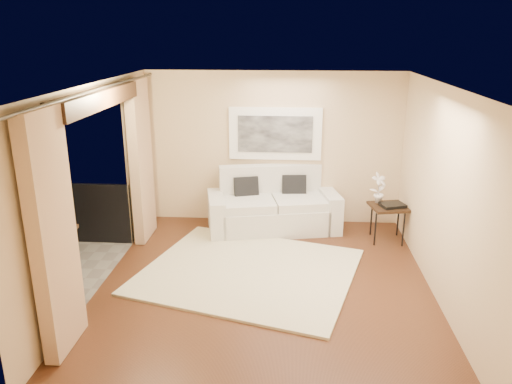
# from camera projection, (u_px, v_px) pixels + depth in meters

# --- Properties ---
(floor) EXTENTS (5.00, 5.00, 0.00)m
(floor) POSITION_uv_depth(u_px,v_px,m) (265.00, 285.00, 6.88)
(floor) COLOR #4E2A17
(floor) RESTS_ON ground
(room_shell) EXTENTS (5.00, 6.40, 5.00)m
(room_shell) POSITION_uv_depth(u_px,v_px,m) (97.00, 99.00, 6.25)
(room_shell) COLOR white
(room_shell) RESTS_ON ground
(balcony) EXTENTS (1.81, 2.60, 1.17)m
(balcony) POSITION_uv_depth(u_px,v_px,m) (32.00, 265.00, 7.05)
(balcony) COLOR #605B56
(balcony) RESTS_ON ground
(curtains) EXTENTS (0.16, 4.80, 2.64)m
(curtains) POSITION_uv_depth(u_px,v_px,m) (107.00, 189.00, 6.61)
(curtains) COLOR tan
(curtains) RESTS_ON ground
(artwork) EXTENTS (1.62, 0.07, 0.92)m
(artwork) POSITION_uv_depth(u_px,v_px,m) (275.00, 134.00, 8.71)
(artwork) COLOR white
(artwork) RESTS_ON room_shell
(rug) EXTENTS (3.49, 3.24, 0.04)m
(rug) POSITION_uv_depth(u_px,v_px,m) (249.00, 271.00, 7.22)
(rug) COLOR beige
(rug) RESTS_ON floor
(sofa) EXTENTS (2.39, 1.40, 1.08)m
(sofa) POSITION_uv_depth(u_px,v_px,m) (273.00, 208.00, 8.75)
(sofa) COLOR silver
(sofa) RESTS_ON floor
(side_table) EXTENTS (0.66, 0.66, 0.61)m
(side_table) POSITION_uv_depth(u_px,v_px,m) (388.00, 209.00, 8.17)
(side_table) COLOR black
(side_table) RESTS_ON floor
(tray) EXTENTS (0.45, 0.39, 0.05)m
(tray) POSITION_uv_depth(u_px,v_px,m) (393.00, 205.00, 8.11)
(tray) COLOR black
(tray) RESTS_ON side_table
(orchid) EXTENTS (0.33, 0.30, 0.51)m
(orchid) POSITION_uv_depth(u_px,v_px,m) (379.00, 188.00, 8.22)
(orchid) COLOR white
(orchid) RESTS_ON side_table
(bistro_table) EXTENTS (0.68, 0.68, 0.79)m
(bistro_table) POSITION_uv_depth(u_px,v_px,m) (44.00, 238.00, 6.63)
(bistro_table) COLOR black
(bistro_table) RESTS_ON balcony
(balcony_chair_far) EXTENTS (0.41, 0.42, 0.95)m
(balcony_chair_far) POSITION_uv_depth(u_px,v_px,m) (53.00, 235.00, 7.14)
(balcony_chair_far) COLOR black
(balcony_chair_far) RESTS_ON balcony
(balcony_chair_near) EXTENTS (0.49, 0.49, 0.97)m
(balcony_chair_near) POSITION_uv_depth(u_px,v_px,m) (37.00, 263.00, 6.25)
(balcony_chair_near) COLOR black
(balcony_chair_near) RESTS_ON balcony
(ice_bucket) EXTENTS (0.18, 0.18, 0.20)m
(ice_bucket) POSITION_uv_depth(u_px,v_px,m) (37.00, 223.00, 6.65)
(ice_bucket) COLOR white
(ice_bucket) RESTS_ON bistro_table
(candle) EXTENTS (0.06, 0.06, 0.07)m
(candle) POSITION_uv_depth(u_px,v_px,m) (54.00, 225.00, 6.75)
(candle) COLOR red
(candle) RESTS_ON bistro_table
(vase) EXTENTS (0.04, 0.04, 0.18)m
(vase) POSITION_uv_depth(u_px,v_px,m) (37.00, 230.00, 6.44)
(vase) COLOR silver
(vase) RESTS_ON bistro_table
(glass_a) EXTENTS (0.06, 0.06, 0.12)m
(glass_a) POSITION_uv_depth(u_px,v_px,m) (46.00, 231.00, 6.49)
(glass_a) COLOR white
(glass_a) RESTS_ON bistro_table
(glass_b) EXTENTS (0.06, 0.06, 0.12)m
(glass_b) POSITION_uv_depth(u_px,v_px,m) (56.00, 227.00, 6.63)
(glass_b) COLOR silver
(glass_b) RESTS_ON bistro_table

